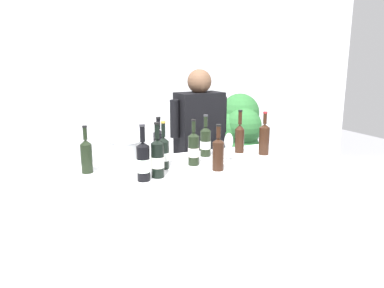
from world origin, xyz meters
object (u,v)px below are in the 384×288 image
wine_bottle_4 (158,158)px  wine_bottle_8 (159,145)px  wine_bottle_6 (240,137)px  wine_bottle_9 (194,148)px  ice_bucket (126,154)px  person_server (199,162)px  wine_bottle_7 (264,138)px  wine_bottle_5 (86,155)px  wine_bottle_1 (163,152)px  potted_shrub (239,135)px  wine_glass (229,143)px  wine_bottle_0 (218,153)px  wine_bottle_2 (143,161)px  wine_bottle_3 (206,141)px

wine_bottle_4 → wine_bottle_8: 0.37m
wine_bottle_6 → wine_bottle_9: 0.50m
ice_bucket → person_server: person_server is taller
wine_bottle_7 → wine_bottle_5: bearing=176.7°
wine_bottle_1 → ice_bucket: (-0.23, 0.10, -0.01)m
wine_bottle_1 → potted_shrub: size_ratio=0.24×
wine_bottle_7 → wine_glass: (-0.36, -0.08, 0.02)m
wine_bottle_5 → wine_bottle_8: 0.52m
wine_bottle_1 → wine_bottle_5: wine_bottle_1 is taller
wine_bottle_5 → wine_bottle_9: size_ratio=0.97×
wine_bottle_9 → person_server: size_ratio=0.20×
wine_bottle_0 → wine_bottle_5: bearing=159.7°
wine_bottle_2 → potted_shrub: wine_bottle_2 is taller
wine_bottle_7 → person_server: (-0.24, 0.66, -0.33)m
wine_bottle_0 → wine_bottle_2: 0.51m
wine_bottle_2 → wine_bottle_4: wine_bottle_4 is taller
wine_bottle_5 → person_server: (1.08, 0.58, -0.32)m
wine_bottle_8 → wine_bottle_7: bearing=-10.8°
wine_bottle_9 → potted_shrub: potted_shrub is taller
wine_bottle_1 → ice_bucket: 0.25m
wine_bottle_6 → wine_bottle_8: wine_bottle_6 is taller
wine_bottle_5 → wine_bottle_6: size_ratio=0.92×
wine_bottle_3 → ice_bucket: bearing=-173.5°
wine_bottle_1 → ice_bucket: size_ratio=1.56×
wine_bottle_3 → wine_bottle_5: (-0.89, -0.06, 0.00)m
wine_bottle_6 → wine_glass: (-0.22, -0.21, 0.02)m
wine_glass → person_server: (0.12, 0.74, -0.35)m
wine_bottle_8 → person_server: size_ratio=0.20×
ice_bucket → potted_shrub: (1.62, 1.21, -0.24)m
wine_bottle_7 → potted_shrub: bearing=66.6°
wine_bottle_2 → potted_shrub: (1.58, 1.51, -0.27)m
wine_bottle_2 → wine_bottle_5: bearing=133.6°
wine_bottle_6 → ice_bucket: size_ratio=1.62×
wine_bottle_7 → wine_bottle_2: bearing=-167.5°
wine_bottle_9 → potted_shrub: size_ratio=0.24×
wine_bottle_6 → wine_bottle_9: size_ratio=1.05×
wine_bottle_5 → wine_bottle_7: (1.32, -0.08, 0.01)m
wine_bottle_3 → ice_bucket: 0.63m
wine_bottle_0 → person_server: (0.27, 0.88, -0.32)m
ice_bucket → wine_glass: bearing=-11.8°
wine_bottle_3 → person_server: size_ratio=0.19×
wine_bottle_0 → potted_shrub: potted_shrub is taller
wine_bottle_1 → wine_bottle_5: 0.50m
wine_bottle_2 → ice_bucket: size_ratio=1.67×
wine_bottle_0 → wine_bottle_3: size_ratio=0.98×
wine_bottle_7 → potted_shrub: size_ratio=0.25×
wine_bottle_0 → ice_bucket: size_ratio=1.49×
wine_bottle_1 → wine_bottle_3: wine_bottle_1 is taller
wine_bottle_5 → wine_bottle_9: bearing=-9.3°
wine_bottle_9 → potted_shrub: bearing=48.5°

